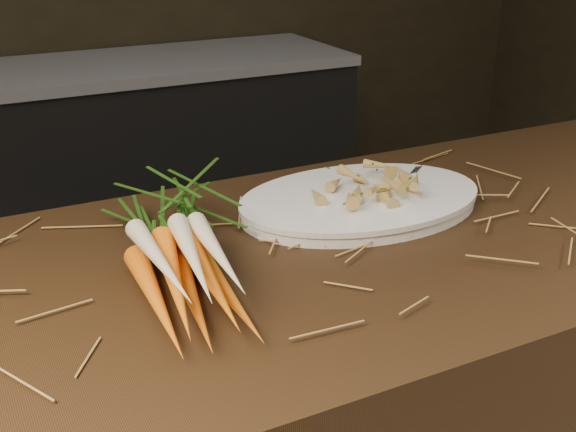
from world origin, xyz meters
TOP-DOWN VIEW (x-y plane):
  - back_counter at (0.30, 2.18)m, footprint 1.82×0.62m
  - straw_bedding at (0.00, 0.30)m, footprint 1.40×0.60m
  - root_veg_bunch at (-0.08, 0.36)m, footprint 0.21×0.53m
  - serving_platter at (0.28, 0.40)m, footprint 0.45×0.31m
  - roasted_veg_heap at (0.28, 0.40)m, footprint 0.22×0.17m
  - serving_fork at (0.44, 0.38)m, footprint 0.14×0.12m

SIDE VIEW (x-z plane):
  - back_counter at x=0.30m, z-range 0.00..0.84m
  - straw_bedding at x=0.00m, z-range 0.90..0.92m
  - serving_platter at x=0.28m, z-range 0.90..0.92m
  - serving_fork at x=0.44m, z-range 0.92..0.93m
  - root_veg_bunch at x=-0.08m, z-range 0.90..0.99m
  - roasted_veg_heap at x=0.28m, z-range 0.92..0.97m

